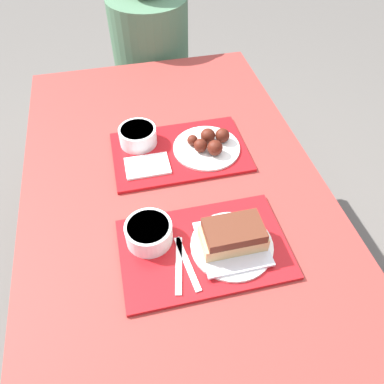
% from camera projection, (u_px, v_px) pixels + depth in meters
% --- Properties ---
extents(ground_plane, '(12.00, 12.00, 0.00)m').
position_uv_depth(ground_plane, '(184.00, 315.00, 1.68)').
color(ground_plane, '#605B56').
extents(picnic_table, '(0.94, 1.73, 0.76)m').
position_uv_depth(picnic_table, '(181.00, 225.00, 1.18)').
color(picnic_table, maroon).
rests_on(picnic_table, ground_plane).
extents(picnic_bench_far, '(0.89, 0.28, 0.47)m').
position_uv_depth(picnic_bench_far, '(142.00, 103.00, 2.09)').
color(picnic_bench_far, maroon).
rests_on(picnic_bench_far, ground_plane).
extents(tray_near, '(0.45, 0.29, 0.01)m').
position_uv_depth(tray_near, '(204.00, 249.00, 1.01)').
color(tray_near, '#B21419').
rests_on(tray_near, picnic_table).
extents(tray_far, '(0.45, 0.29, 0.01)m').
position_uv_depth(tray_far, '(180.00, 152.00, 1.27)').
color(tray_far, '#B21419').
rests_on(tray_far, picnic_table).
extents(bowl_coleslaw_near, '(0.13, 0.13, 0.06)m').
position_uv_depth(bowl_coleslaw_near, '(149.00, 232.00, 1.00)').
color(bowl_coleslaw_near, white).
rests_on(bowl_coleslaw_near, tray_near).
extents(brisket_sandwich_plate, '(0.22, 0.22, 0.09)m').
position_uv_depth(brisket_sandwich_plate, '(233.00, 239.00, 0.98)').
color(brisket_sandwich_plate, white).
rests_on(brisket_sandwich_plate, tray_near).
extents(plastic_fork_near, '(0.05, 0.17, 0.00)m').
position_uv_depth(plastic_fork_near, '(179.00, 265.00, 0.97)').
color(plastic_fork_near, white).
rests_on(plastic_fork_near, tray_near).
extents(plastic_knife_near, '(0.04, 0.17, 0.00)m').
position_uv_depth(plastic_knife_near, '(187.00, 263.00, 0.97)').
color(plastic_knife_near, white).
rests_on(plastic_knife_near, tray_near).
extents(condiment_packet, '(0.04, 0.03, 0.01)m').
position_uv_depth(condiment_packet, '(200.00, 227.00, 1.05)').
color(condiment_packet, '#3F3F47').
rests_on(condiment_packet, tray_near).
extents(bowl_coleslaw_far, '(0.13, 0.13, 0.06)m').
position_uv_depth(bowl_coleslaw_far, '(138.00, 135.00, 1.27)').
color(bowl_coleslaw_far, white).
rests_on(bowl_coleslaw_far, tray_far).
extents(wings_plate_far, '(0.23, 0.23, 0.06)m').
position_uv_depth(wings_plate_far, '(209.00, 144.00, 1.26)').
color(wings_plate_far, white).
rests_on(wings_plate_far, tray_far).
extents(napkin_far, '(0.14, 0.10, 0.01)m').
position_uv_depth(napkin_far, '(147.00, 166.00, 1.21)').
color(napkin_far, white).
rests_on(napkin_far, tray_far).
extents(person_seated_across, '(0.38, 0.38, 0.66)m').
position_uv_depth(person_seated_across, '(150.00, 43.00, 1.85)').
color(person_seated_across, '#477051').
rests_on(person_seated_across, picnic_bench_far).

